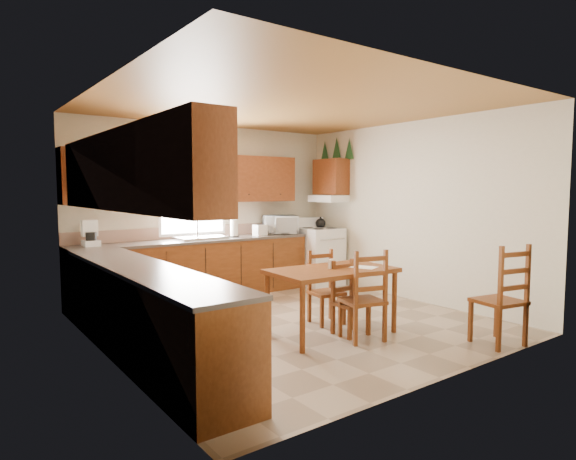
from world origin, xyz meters
TOP-DOWN VIEW (x-y plane):
  - floor at (0.00, 0.00)m, footprint 4.50×4.50m
  - ceiling at (0.00, 0.00)m, footprint 4.50×4.50m
  - wall_left at (-2.25, 0.00)m, footprint 4.50×4.50m
  - wall_right at (2.25, 0.00)m, footprint 4.50×4.50m
  - wall_back at (0.00, 2.25)m, footprint 4.50×4.50m
  - wall_front at (0.00, -2.25)m, footprint 4.50×4.50m
  - lower_cab_back at (-0.38, 1.95)m, footprint 3.75×0.60m
  - lower_cab_left at (-1.95, -0.15)m, footprint 0.60×3.60m
  - counter_back at (-0.38, 1.95)m, footprint 3.75×0.63m
  - counter_left at (-1.95, -0.15)m, footprint 0.63×3.60m
  - backsplash at (-0.38, 2.24)m, footprint 3.75×0.01m
  - upper_cab_back_left at (-1.55, 2.08)m, footprint 1.41×0.33m
  - upper_cab_back_right at (0.86, 2.08)m, footprint 1.25×0.33m
  - upper_cab_left at (-2.08, -0.15)m, footprint 0.33×3.60m
  - upper_cab_stove at (2.08, 1.65)m, footprint 0.33×0.62m
  - range_hood at (2.03, 1.65)m, footprint 0.44×0.62m
  - window_frame at (-0.30, 2.22)m, footprint 1.13×0.02m
  - window_pane at (-0.30, 2.21)m, footprint 1.05×0.01m
  - window_valance at (-0.30, 2.19)m, footprint 1.19×0.01m
  - sink_basin at (-0.30, 1.95)m, footprint 0.75×0.45m
  - pine_decal_a at (2.21, 1.33)m, footprint 0.22×0.22m
  - pine_decal_b at (2.21, 1.65)m, footprint 0.22×0.22m
  - pine_decal_c at (2.21, 1.97)m, footprint 0.22×0.22m
  - stove at (1.86, 1.70)m, footprint 0.70×0.72m
  - coffeemaker at (-1.90, 1.99)m, footprint 0.25×0.28m
  - paper_towel at (0.27, 1.91)m, footprint 0.16×0.16m
  - toaster at (0.75, 1.90)m, footprint 0.24×0.18m
  - microwave at (1.19, 1.95)m, footprint 0.63×0.55m
  - dining_table at (0.09, -0.64)m, footprint 1.48×0.90m
  - chair_near_left at (0.23, -1.00)m, footprint 0.52×0.50m
  - chair_near_right at (1.30, -1.99)m, footprint 0.53×0.52m
  - chair_far_left at (0.25, -0.79)m, footprint 0.36×0.34m
  - chair_far_right at (0.34, -0.26)m, footprint 0.43×0.42m
  - table_paper at (0.45, -0.79)m, footprint 0.31×0.35m
  - table_card at (0.08, -0.63)m, footprint 0.09×0.04m

SIDE VIEW (x-z plane):
  - floor at x=0.00m, z-range 0.00..0.00m
  - dining_table at x=0.09m, z-range 0.00..0.77m
  - chair_far_left at x=0.25m, z-range 0.00..0.85m
  - lower_cab_back at x=-0.38m, z-range 0.00..0.88m
  - lower_cab_left at x=-1.95m, z-range 0.00..0.88m
  - chair_far_right at x=0.34m, z-range 0.00..0.91m
  - stove at x=1.86m, z-range 0.00..0.98m
  - chair_near_left at x=0.23m, z-range 0.00..1.02m
  - chair_near_right at x=1.30m, z-range 0.00..1.10m
  - table_paper at x=0.45m, z-range 0.77..0.77m
  - table_card at x=0.08m, z-range 0.77..0.88m
  - counter_back at x=-0.38m, z-range 0.88..0.92m
  - counter_left at x=-1.95m, z-range 0.88..0.92m
  - sink_basin at x=-0.30m, z-range 0.92..0.96m
  - backsplash at x=-0.38m, z-range 0.92..1.10m
  - toaster at x=0.75m, z-range 0.92..1.10m
  - paper_towel at x=0.27m, z-range 0.92..1.20m
  - microwave at x=1.19m, z-range 0.92..1.24m
  - coffeemaker at x=-1.90m, z-range 0.92..1.25m
  - wall_left at x=-2.25m, z-range 1.35..1.35m
  - wall_right at x=2.25m, z-range 1.35..1.35m
  - wall_back at x=0.00m, z-range 1.35..1.35m
  - wall_front at x=0.00m, z-range 1.35..1.35m
  - range_hood at x=2.03m, z-range 1.46..1.58m
  - window_frame at x=-0.30m, z-range 0.96..2.14m
  - window_pane at x=-0.30m, z-range 1.00..2.10m
  - upper_cab_back_left at x=-1.55m, z-range 1.48..2.23m
  - upper_cab_back_right at x=0.86m, z-range 1.48..2.23m
  - upper_cab_left at x=-2.08m, z-range 1.48..2.23m
  - upper_cab_stove at x=2.08m, z-range 1.59..2.21m
  - window_valance at x=-0.30m, z-range 1.93..2.17m
  - pine_decal_a at x=2.21m, z-range 2.20..2.56m
  - pine_decal_c at x=2.21m, z-range 2.20..2.56m
  - pine_decal_b at x=2.21m, z-range 2.24..2.60m
  - ceiling at x=0.00m, z-range 2.70..2.70m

